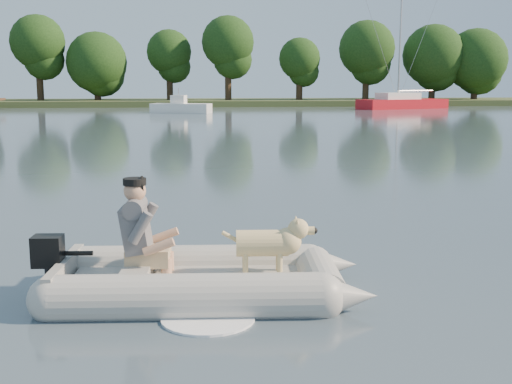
{
  "coord_description": "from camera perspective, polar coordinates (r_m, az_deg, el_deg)",
  "views": [
    {
      "loc": [
        -0.6,
        -7.79,
        2.47
      ],
      "look_at": [
        0.46,
        2.18,
        0.75
      ],
      "focal_mm": 45.0,
      "sensor_mm": 36.0,
      "label": 1
    }
  ],
  "objects": [
    {
      "name": "outboard_motor",
      "position": [
        7.84,
        -17.93,
        -6.57
      ],
      "size": [
        0.46,
        0.34,
        0.84
      ],
      "primitive_type": null,
      "rotation": [
        0.0,
        0.0,
        -0.07
      ],
      "color": "black",
      "rests_on": "dinghy"
    },
    {
      "name": "dinghy",
      "position": [
        7.47,
        -4.76,
        -4.49
      ],
      "size": [
        5.0,
        3.41,
        1.48
      ],
      "primitive_type": null,
      "rotation": [
        0.0,
        0.0,
        -0.07
      ],
      "color": "#A5A59F",
      "rests_on": "water"
    },
    {
      "name": "motorboat",
      "position": [
        52.55,
        -6.69,
        8.03
      ],
      "size": [
        5.26,
        3.24,
        2.08
      ],
      "primitive_type": null,
      "rotation": [
        0.0,
        0.0,
        -0.29
      ],
      "color": "white",
      "rests_on": "water"
    },
    {
      "name": "shore_bank",
      "position": [
        69.83,
        -5.63,
        7.89
      ],
      "size": [
        160.0,
        12.0,
        0.7
      ],
      "primitive_type": "cube",
      "color": "#47512D",
      "rests_on": "water"
    },
    {
      "name": "dog",
      "position": [
        7.55,
        0.56,
        -4.97
      ],
      "size": [
        1.02,
        0.42,
        0.67
      ],
      "primitive_type": null,
      "rotation": [
        0.0,
        0.0,
        -0.07
      ],
      "color": "tan",
      "rests_on": "dinghy"
    },
    {
      "name": "sailboat",
      "position": [
        62.05,
        12.83,
        7.73
      ],
      "size": [
        9.21,
        5.57,
        12.16
      ],
      "rotation": [
        0.0,
        0.0,
        0.36
      ],
      "color": "red",
      "rests_on": "water"
    },
    {
      "name": "man",
      "position": [
        7.55,
        -10.46,
        -2.95
      ],
      "size": [
        0.82,
        0.72,
        1.15
      ],
      "primitive_type": null,
      "rotation": [
        0.0,
        0.0,
        -0.07
      ],
      "color": "#59595D",
      "rests_on": "dinghy"
    },
    {
      "name": "treeline",
      "position": [
        68.98,
        -4.46,
        12.16
      ],
      "size": [
        75.85,
        7.35,
        9.27
      ],
      "color": "#332316",
      "rests_on": "shore_bank"
    },
    {
      "name": "water",
      "position": [
        8.19,
        -1.62,
        -7.82
      ],
      "size": [
        160.0,
        160.0,
        0.0
      ],
      "primitive_type": "plane",
      "color": "slate",
      "rests_on": "ground"
    }
  ]
}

